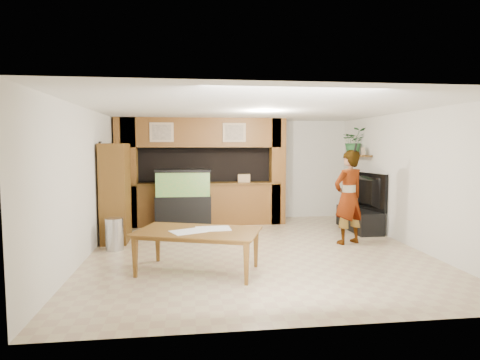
{
  "coord_description": "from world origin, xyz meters",
  "views": [
    {
      "loc": [
        -1.22,
        -7.28,
        1.95
      ],
      "look_at": [
        -0.22,
        0.6,
        1.26
      ],
      "focal_mm": 30.0,
      "sensor_mm": 36.0,
      "label": 1
    }
  ],
  "objects": [
    {
      "name": "dining_table",
      "position": [
        -1.11,
        -1.25,
        0.33
      ],
      "size": [
        2.09,
        1.57,
        0.65
      ],
      "primitive_type": "imported",
      "rotation": [
        0.0,
        0.0,
        -0.32
      ],
      "color": "brown",
      "rests_on": "floor"
    },
    {
      "name": "newspaper_a",
      "position": [
        -0.86,
        -1.12,
        0.66
      ],
      "size": [
        0.55,
        0.41,
        0.01
      ],
      "primitive_type": "cube",
      "rotation": [
        0.0,
        0.0,
        0.05
      ],
      "color": "silver",
      "rests_on": "dining_table"
    },
    {
      "name": "television",
      "position": [
        2.65,
        1.42,
        0.91
      ],
      "size": [
        0.48,
        1.46,
        0.84
      ],
      "primitive_type": "imported",
      "rotation": [
        0.0,
        0.0,
        1.77
      ],
      "color": "black",
      "rests_on": "tv_stand"
    },
    {
      "name": "aquarium",
      "position": [
        -1.37,
        1.95,
        0.68
      ],
      "size": [
        1.26,
        0.47,
        1.4
      ],
      "rotation": [
        0.0,
        0.0,
        -0.01
      ],
      "color": "black",
      "rests_on": "floor"
    },
    {
      "name": "person",
      "position": [
        1.89,
        0.23,
        0.93
      ],
      "size": [
        0.79,
        0.66,
        1.86
      ],
      "primitive_type": "imported",
      "rotation": [
        0.0,
        0.0,
        3.5
      ],
      "color": "tan",
      "rests_on": "floor"
    },
    {
      "name": "wall_left",
      "position": [
        -3.0,
        0.0,
        1.3
      ],
      "size": [
        0.0,
        6.5,
        6.5
      ],
      "primitive_type": "plane",
      "rotation": [
        1.57,
        0.0,
        1.57
      ],
      "color": "beige",
      "rests_on": "floor"
    },
    {
      "name": "trash_can",
      "position": [
        -2.62,
        0.3,
        0.3
      ],
      "size": [
        0.33,
        0.33,
        0.6
      ],
      "primitive_type": "cylinder",
      "color": "#B2B2B7",
      "rests_on": "floor"
    },
    {
      "name": "wall_shelf",
      "position": [
        2.85,
        1.95,
        1.7
      ],
      "size": [
        0.25,
        0.9,
        0.04
      ],
      "primitive_type": "cube",
      "color": "brown",
      "rests_on": "wall_right"
    },
    {
      "name": "wall_clock",
      "position": [
        -2.97,
        1.0,
        1.9
      ],
      "size": [
        0.05,
        0.25,
        0.25
      ],
      "color": "black",
      "rests_on": "wall_left"
    },
    {
      "name": "pantry_cabinet",
      "position": [
        -2.7,
        0.97,
        0.99
      ],
      "size": [
        0.5,
        0.81,
        1.99
      ],
      "primitive_type": "cube",
      "color": "brown",
      "rests_on": "floor"
    },
    {
      "name": "potted_plant",
      "position": [
        2.82,
        2.21,
        2.05
      ],
      "size": [
        0.67,
        0.61,
        0.65
      ],
      "primitive_type": "imported",
      "rotation": [
        0.0,
        0.0,
        -0.18
      ],
      "color": "#245B2C",
      "rests_on": "wall_shelf"
    },
    {
      "name": "microphone",
      "position": [
        1.94,
        0.07,
        1.91
      ],
      "size": [
        0.04,
        0.11,
        0.17
      ],
      "primitive_type": "cylinder",
      "rotation": [
        0.44,
        0.0,
        0.0
      ],
      "color": "black",
      "rests_on": "person"
    },
    {
      "name": "wall_right",
      "position": [
        3.0,
        0.0,
        1.3
      ],
      "size": [
        0.0,
        6.5,
        6.5
      ],
      "primitive_type": "plane",
      "rotation": [
        1.57,
        0.0,
        -1.57
      ],
      "color": "beige",
      "rests_on": "floor"
    },
    {
      "name": "newspaper_b",
      "position": [
        -1.25,
        -1.28,
        0.66
      ],
      "size": [
        0.61,
        0.54,
        0.01
      ],
      "primitive_type": "cube",
      "rotation": [
        0.0,
        0.0,
        0.43
      ],
      "color": "silver",
      "rests_on": "dining_table"
    },
    {
      "name": "counter_box",
      "position": [
        0.11,
        2.45,
        1.14
      ],
      "size": [
        0.33,
        0.24,
        0.2
      ],
      "primitive_type": "cube",
      "rotation": [
        0.0,
        0.0,
        -0.17
      ],
      "color": "tan",
      "rests_on": "partition"
    },
    {
      "name": "wall_back",
      "position": [
        0.0,
        3.25,
        1.3
      ],
      "size": [
        6.0,
        0.0,
        6.0
      ],
      "primitive_type": "plane",
      "rotation": [
        1.57,
        0.0,
        0.0
      ],
      "color": "beige",
      "rests_on": "floor"
    },
    {
      "name": "ceiling",
      "position": [
        0.0,
        0.0,
        2.6
      ],
      "size": [
        6.5,
        6.5,
        0.0
      ],
      "primitive_type": "plane",
      "color": "white",
      "rests_on": "wall_back"
    },
    {
      "name": "tv_stand",
      "position": [
        2.65,
        1.42,
        0.24
      ],
      "size": [
        0.54,
        1.47,
        0.49
      ],
      "primitive_type": "cube",
      "color": "black",
      "rests_on": "floor"
    },
    {
      "name": "floor",
      "position": [
        0.0,
        0.0,
        0.0
      ],
      "size": [
        6.5,
        6.5,
        0.0
      ],
      "primitive_type": "plane",
      "color": "tan",
      "rests_on": "ground"
    },
    {
      "name": "photo_frame",
      "position": [
        2.85,
        1.74,
        1.81
      ],
      "size": [
        0.04,
        0.13,
        0.18
      ],
      "primitive_type": "cube",
      "rotation": [
        0.0,
        0.0,
        0.09
      ],
      "color": "tan",
      "rests_on": "wall_shelf"
    },
    {
      "name": "partition",
      "position": [
        -0.95,
        2.64,
        1.31
      ],
      "size": [
        4.2,
        0.99,
        2.6
      ],
      "color": "brown",
      "rests_on": "floor"
    }
  ]
}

